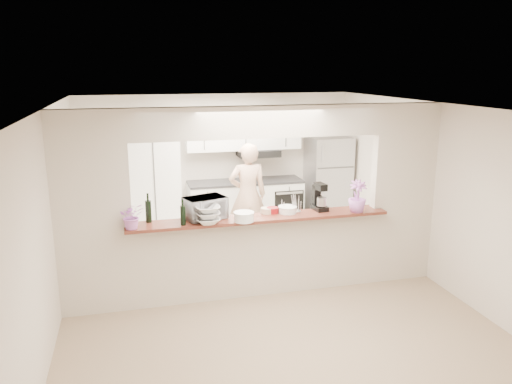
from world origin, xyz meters
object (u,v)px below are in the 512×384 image
object	(u,v)px
refrigerator	(328,181)
toaster_oven	(205,208)
stand_mixer	(319,198)
person	(248,196)

from	to	relation	value
refrigerator	toaster_oven	bearing A→B (deg)	-136.61
toaster_oven	stand_mixer	bearing A→B (deg)	-18.37
toaster_oven	person	distance (m)	2.10
stand_mixer	person	size ratio (longest dim) A/B	0.21
toaster_oven	person	size ratio (longest dim) A/B	0.29
toaster_oven	person	world-z (taller)	person
toaster_oven	person	xyz separation A→B (m)	(0.99, 1.82, -0.35)
stand_mixer	refrigerator	bearing A→B (deg)	65.10
refrigerator	person	xyz separation A→B (m)	(-1.76, -0.78, 0.03)
toaster_oven	person	bearing A→B (deg)	42.50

